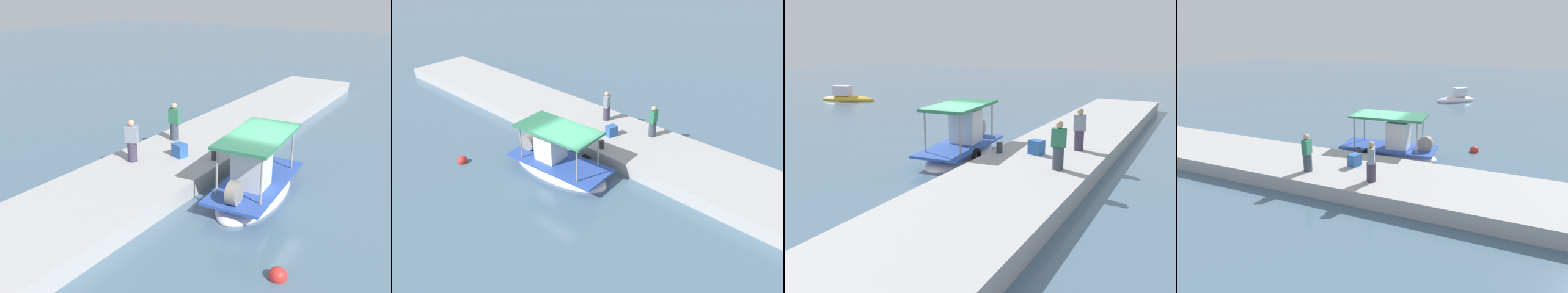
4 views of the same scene
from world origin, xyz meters
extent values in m
plane|color=slate|center=(0.00, 0.00, 0.00)|extent=(120.00, 120.00, 0.00)
cube|color=#ABA8A8|center=(0.00, -4.01, 0.32)|extent=(36.00, 4.24, 0.64)
ellipsoid|color=white|center=(0.56, -0.13, 0.06)|extent=(5.38, 2.48, 0.82)
cube|color=#2F50AF|center=(0.56, -0.13, 0.52)|extent=(5.17, 2.46, 0.10)
cube|color=silver|center=(1.08, -0.08, 1.22)|extent=(1.19, 1.21, 1.51)
cylinder|color=gray|center=(2.16, 0.79, 1.32)|extent=(0.07, 0.07, 1.71)
cylinder|color=gray|center=(2.29, -0.75, 1.32)|extent=(0.07, 0.07, 1.71)
cylinder|color=gray|center=(-1.17, 0.50, 1.32)|extent=(0.07, 0.07, 1.71)
cylinder|color=gray|center=(-1.04, -1.04, 1.32)|extent=(0.07, 0.07, 1.71)
cube|color=#307755|center=(0.56, -0.13, 2.24)|extent=(4.00, 2.27, 0.12)
torus|color=black|center=(-0.13, -1.25, 0.32)|extent=(0.75, 0.24, 0.74)
cylinder|color=gray|center=(2.54, 0.05, 0.92)|extent=(0.83, 0.42, 0.80)
cylinder|color=#3B4452|center=(-1.30, -5.02, 1.03)|extent=(0.42, 0.42, 0.78)
cube|color=#2F7855|center=(-1.30, -5.02, 1.74)|extent=(0.32, 0.50, 0.64)
sphere|color=tan|center=(-1.30, -5.02, 2.19)|extent=(0.25, 0.25, 0.25)
cylinder|color=#40384F|center=(1.67, -4.91, 1.03)|extent=(0.48, 0.48, 0.78)
cube|color=#86919E|center=(1.67, -4.91, 1.75)|extent=(0.40, 0.54, 0.65)
sphere|color=tan|center=(1.67, -4.91, 2.20)|extent=(0.26, 0.26, 0.26)
cylinder|color=#2D2D33|center=(-0.20, -2.31, 0.85)|extent=(0.24, 0.24, 0.42)
cube|color=#2E60AA|center=(0.28, -3.65, 0.91)|extent=(0.55, 0.62, 0.55)
sphere|color=red|center=(4.71, 2.52, 0.10)|extent=(0.49, 0.49, 0.49)
ellipsoid|color=white|center=(0.70, 17.59, 0.14)|extent=(3.89, 3.67, 0.77)
cube|color=silver|center=(0.99, 17.85, 0.94)|extent=(1.45, 1.42, 0.84)
camera|label=1|loc=(14.06, 6.06, 7.21)|focal=41.43mm
camera|label=2|loc=(-10.95, 10.65, 10.46)|focal=36.37mm
camera|label=3|loc=(-15.13, -9.35, 4.90)|focal=40.22mm
camera|label=4|loc=(7.03, -16.91, 6.34)|focal=32.21mm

